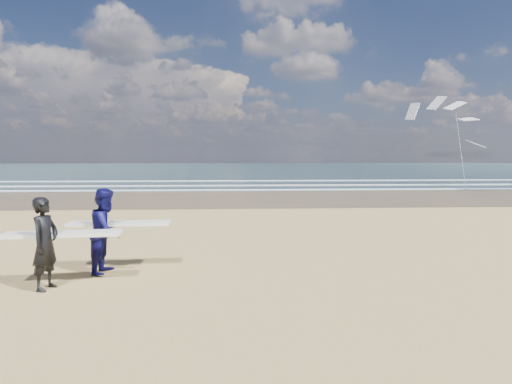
{
  "coord_description": "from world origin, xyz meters",
  "views": [
    {
      "loc": [
        2.67,
        -8.92,
        2.51
      ],
      "look_at": [
        3.57,
        6.0,
        1.28
      ],
      "focal_mm": 32.0,
      "sensor_mm": 36.0,
      "label": 1
    }
  ],
  "objects": [
    {
      "name": "ocean",
      "position": [
        20.0,
        72.0,
        0.01
      ],
      "size": [
        220.0,
        100.0,
        0.02
      ],
      "primitive_type": "cube",
      "color": "#193037",
      "rests_on": "ground"
    },
    {
      "name": "wet_sand_strip",
      "position": [
        20.0,
        18.0,
        0.01
      ],
      "size": [
        220.0,
        12.0,
        0.01
      ],
      "primitive_type": "cube",
      "color": "#473926",
      "rests_on": "ground"
    },
    {
      "name": "surfer_far",
      "position": [
        0.09,
        0.84,
        0.91
      ],
      "size": [
        2.21,
        1.11,
        1.81
      ],
      "color": "#0E0C46",
      "rests_on": "ground"
    },
    {
      "name": "kite_1",
      "position": [
        20.13,
        25.05,
        4.52
      ],
      "size": [
        6.78,
        4.85,
        7.65
      ],
      "color": "slate",
      "rests_on": "ground"
    },
    {
      "name": "foam_breakers",
      "position": [
        20.0,
        28.1,
        0.05
      ],
      "size": [
        220.0,
        11.7,
        0.05
      ],
      "color": "white",
      "rests_on": "ground"
    },
    {
      "name": "surfer_near",
      "position": [
        -0.7,
        -0.31,
        0.88
      ],
      "size": [
        2.24,
        1.07,
        1.73
      ],
      "color": "black",
      "rests_on": "ground"
    }
  ]
}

